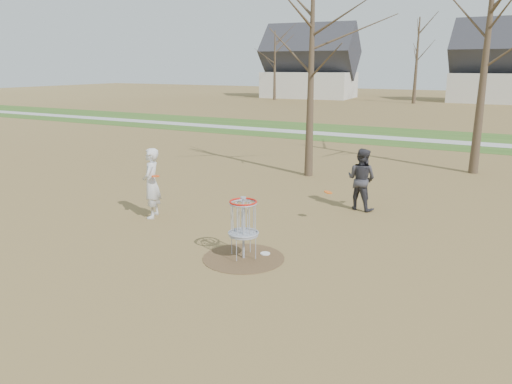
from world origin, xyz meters
TOP-DOWN VIEW (x-y plane):
  - ground at (0.00, 0.00)m, footprint 160.00×160.00m
  - green_band at (0.00, 21.00)m, footprint 160.00×8.00m
  - footpath at (0.00, 20.00)m, footprint 160.00×1.50m
  - dirt_circle at (0.00, 0.00)m, footprint 1.80×1.80m
  - player_standing at (-3.72, 1.44)m, footprint 0.71×0.83m
  - player_throwing at (1.10, 4.95)m, footprint 1.00×0.85m
  - disc_grounded at (0.31, 0.43)m, footprint 0.22×0.22m
  - discs_in_play at (-1.27, 2.32)m, footprint 4.40×2.15m
  - disc_golf_basket at (0.00, 0.00)m, footprint 0.64×0.64m
  - bare_trees at (1.78, 35.79)m, footprint 52.62×44.98m

SIDE VIEW (x-z plane):
  - ground at x=0.00m, z-range 0.00..0.00m
  - green_band at x=0.00m, z-range 0.00..0.01m
  - dirt_circle at x=0.00m, z-range 0.00..0.01m
  - footpath at x=0.00m, z-range 0.01..0.02m
  - disc_grounded at x=0.31m, z-range 0.01..0.03m
  - player_throwing at x=1.10m, z-range 0.00..1.80m
  - disc_golf_basket at x=0.00m, z-range 0.24..1.59m
  - player_standing at x=-3.72m, z-range 0.00..1.93m
  - discs_in_play at x=-1.27m, z-range 0.82..1.24m
  - bare_trees at x=1.78m, z-range 0.85..9.85m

